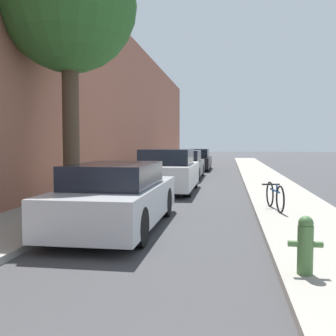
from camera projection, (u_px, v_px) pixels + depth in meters
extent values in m
plane|color=#3D3D3F|center=(197.00, 185.00, 15.98)|extent=(120.00, 120.00, 0.00)
cube|color=#9E998E|center=(127.00, 183.00, 16.41)|extent=(2.00, 52.00, 0.12)
cube|color=#9E998E|center=(271.00, 185.00, 15.54)|extent=(2.00, 52.00, 0.12)
cube|color=#9E604C|center=(94.00, 95.00, 16.39)|extent=(0.70, 52.00, 7.35)
cylinder|color=black|center=(103.00, 201.00, 9.51)|extent=(0.22, 0.67, 0.67)
cylinder|color=black|center=(165.00, 202.00, 9.28)|extent=(0.22, 0.67, 0.67)
cylinder|color=black|center=(53.00, 224.00, 6.79)|extent=(0.22, 0.67, 0.67)
cylinder|color=black|center=(139.00, 227.00, 6.56)|extent=(0.22, 0.67, 0.67)
cube|color=silver|center=(118.00, 202.00, 8.02)|extent=(1.71, 4.45, 0.69)
cube|color=black|center=(115.00, 175.00, 7.81)|extent=(1.50, 2.32, 0.45)
cylinder|color=black|center=(151.00, 179.00, 15.25)|extent=(0.22, 0.69, 0.69)
cylinder|color=black|center=(194.00, 179.00, 15.00)|extent=(0.22, 0.69, 0.69)
cylinder|color=black|center=(137.00, 186.00, 12.81)|extent=(0.22, 0.69, 0.69)
cylinder|color=black|center=(188.00, 186.00, 12.56)|extent=(0.22, 0.69, 0.69)
cube|color=silver|center=(168.00, 175.00, 13.89)|extent=(1.88, 3.99, 0.79)
cube|color=black|center=(167.00, 157.00, 13.69)|extent=(1.65, 2.08, 0.52)
cylinder|color=black|center=(173.00, 170.00, 20.74)|extent=(0.22, 0.60, 0.60)
cylinder|color=black|center=(201.00, 170.00, 20.52)|extent=(0.22, 0.60, 0.60)
cylinder|color=black|center=(165.00, 174.00, 18.03)|extent=(0.22, 0.60, 0.60)
cylinder|color=black|center=(197.00, 174.00, 17.80)|extent=(0.22, 0.60, 0.60)
cube|color=slate|center=(184.00, 168.00, 19.26)|extent=(1.69, 4.44, 0.67)
cube|color=black|center=(184.00, 156.00, 19.05)|extent=(1.49, 2.31, 0.52)
cylinder|color=black|center=(185.00, 164.00, 26.44)|extent=(0.22, 0.62, 0.62)
cylinder|color=black|center=(209.00, 164.00, 26.20)|extent=(0.22, 0.62, 0.62)
cylinder|color=black|center=(180.00, 166.00, 23.82)|extent=(0.22, 0.62, 0.62)
cylinder|color=black|center=(207.00, 166.00, 23.58)|extent=(0.22, 0.62, 0.62)
cube|color=black|center=(196.00, 162.00, 25.00)|extent=(1.84, 4.28, 0.65)
cube|color=black|center=(195.00, 153.00, 24.79)|extent=(1.62, 2.22, 0.52)
cylinder|color=#4C3A2B|center=(71.00, 125.00, 10.01)|extent=(0.42, 0.42, 4.12)
sphere|color=#2D6028|center=(69.00, 4.00, 9.81)|extent=(3.36, 3.36, 3.36)
cylinder|color=#47703D|center=(305.00, 250.00, 4.85)|extent=(0.19, 0.19, 0.60)
sphere|color=#47703D|center=(306.00, 223.00, 4.83)|extent=(0.18, 0.18, 0.18)
cylinder|color=#47703D|center=(293.00, 244.00, 4.86)|extent=(0.12, 0.08, 0.08)
cylinder|color=#47703D|center=(318.00, 245.00, 4.82)|extent=(0.12, 0.08, 0.08)
torus|color=black|center=(270.00, 194.00, 9.97)|extent=(0.14, 0.63, 0.63)
torus|color=black|center=(280.00, 199.00, 9.05)|extent=(0.14, 0.63, 0.63)
cube|color=#235193|center=(275.00, 191.00, 9.50)|extent=(0.15, 0.77, 0.04)
cylinder|color=#235193|center=(277.00, 188.00, 9.33)|extent=(0.04, 0.04, 0.17)
cube|color=black|center=(271.00, 184.00, 9.88)|extent=(0.44, 0.10, 0.04)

